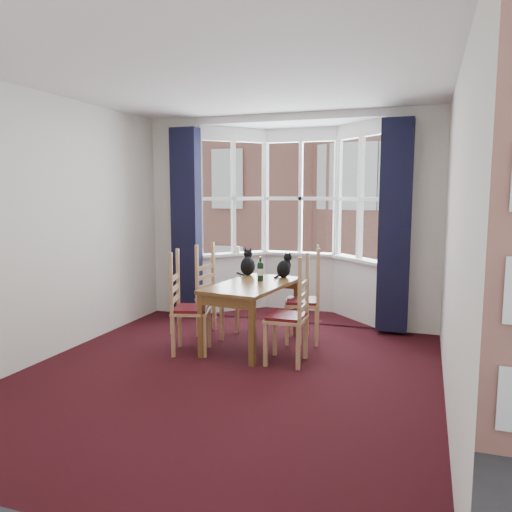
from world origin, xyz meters
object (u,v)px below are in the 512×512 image
at_px(chair_left_far, 212,297).
at_px(dining_table, 252,292).
at_px(candle_tall, 238,250).
at_px(chair_right_near, 295,319).
at_px(cat_left, 248,265).
at_px(chair_left_near, 183,310).
at_px(cat_right, 284,268).
at_px(wine_bottle, 260,270).
at_px(chair_right_far, 310,303).

bearing_deg(chair_left_far, dining_table, -24.47).
bearing_deg(candle_tall, chair_right_near, -55.00).
bearing_deg(cat_left, chair_left_near, -111.59).
bearing_deg(cat_right, wine_bottle, -119.97).
height_order(cat_left, cat_right, cat_left).
bearing_deg(cat_left, dining_table, -65.29).
relative_size(chair_right_near, candle_tall, 8.91).
height_order(dining_table, wine_bottle, wine_bottle).
height_order(cat_right, candle_tall, cat_right).
bearing_deg(chair_right_far, chair_left_near, -146.17).
relative_size(dining_table, wine_bottle, 4.85).
bearing_deg(chair_right_far, chair_left_far, -176.39).
bearing_deg(candle_tall, cat_left, -62.64).
bearing_deg(candle_tall, wine_bottle, -59.52).
bearing_deg(dining_table, cat_left, 114.71).
xyz_separation_m(chair_right_far, cat_right, (-0.36, 0.15, 0.38)).
distance_m(dining_table, chair_right_far, 0.72).
height_order(chair_left_far, chair_right_far, same).
bearing_deg(wine_bottle, chair_right_near, -46.25).
xyz_separation_m(chair_left_far, candle_tall, (-0.14, 1.27, 0.45)).
relative_size(dining_table, cat_right, 4.43).
distance_m(chair_right_near, cat_right, 1.08).
height_order(dining_table, chair_right_far, chair_right_far).
bearing_deg(chair_right_near, wine_bottle, 133.75).
xyz_separation_m(dining_table, candle_tall, (-0.78, 1.56, 0.28)).
xyz_separation_m(wine_bottle, candle_tall, (-0.82, 1.39, 0.06)).
bearing_deg(wine_bottle, chair_left_far, 170.49).
xyz_separation_m(dining_table, wine_bottle, (0.04, 0.18, 0.22)).
bearing_deg(dining_table, wine_bottle, 78.17).
relative_size(chair_left_near, cat_left, 2.67).
xyz_separation_m(chair_left_far, wine_bottle, (0.68, -0.11, 0.39)).
relative_size(chair_right_far, wine_bottle, 3.17).
relative_size(chair_right_far, cat_left, 2.67).
xyz_separation_m(chair_left_near, cat_right, (0.88, 0.98, 0.38)).
xyz_separation_m(chair_right_far, candle_tall, (-1.37, 1.19, 0.45)).
xyz_separation_m(chair_left_near, candle_tall, (-0.13, 2.03, 0.45)).
bearing_deg(dining_table, chair_right_far, 31.91).
bearing_deg(cat_right, dining_table, -114.23).
xyz_separation_m(dining_table, chair_left_near, (-0.65, -0.46, -0.17)).
distance_m(chair_left_near, cat_left, 1.15).
height_order(dining_table, cat_left, cat_left).
relative_size(chair_left_far, cat_right, 2.90).
relative_size(chair_right_near, wine_bottle, 3.17).
height_order(cat_left, candle_tall, cat_left).
distance_m(chair_left_far, cat_left, 0.61).
xyz_separation_m(chair_left_far, cat_left, (0.39, 0.25, 0.39)).
distance_m(dining_table, chair_left_far, 0.72).
bearing_deg(cat_right, candle_tall, 133.98).
bearing_deg(chair_right_near, chair_left_near, -178.22).
relative_size(cat_right, candle_tall, 3.08).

